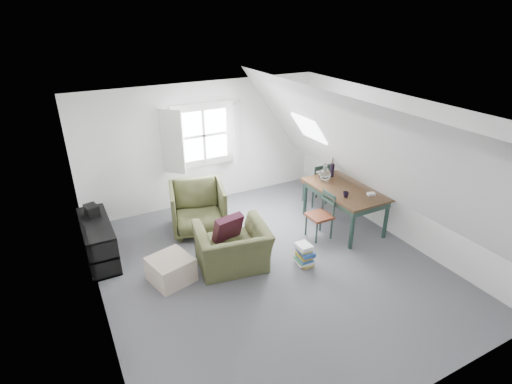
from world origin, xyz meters
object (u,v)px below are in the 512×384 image
dining_chair_near (321,215)px  armchair_near (233,266)px  media_shelf (99,243)px  armchair_far (199,229)px  dining_table (345,193)px  magazine_stack (304,255)px  ottoman (171,269)px  dining_chair_far (317,183)px

dining_chair_near → armchair_near: bearing=-93.4°
dining_chair_near → media_shelf: size_ratio=0.64×
armchair_far → armchair_near: bearing=-72.8°
dining_table → media_shelf: (-4.23, 0.97, -0.38)m
armchair_near → dining_table: size_ratio=0.70×
armchair_near → dining_chair_near: (1.79, 0.10, 0.44)m
armchair_near → magazine_stack: bearing=164.4°
ottoman → media_shelf: media_shelf is taller
dining_chair_near → media_shelf: 3.78m
media_shelf → magazine_stack: 3.34m
armchair_near → dining_chair_near: dining_chair_near is taller
dining_chair_far → magazine_stack: dining_chair_far is taller
armchair_far → dining_chair_near: 2.28m
ottoman → media_shelf: bearing=128.4°
armchair_far → dining_chair_far: 2.61m
armchair_far → dining_table: size_ratio=0.63×
armchair_far → ottoman: 1.55m
armchair_near → armchair_far: 1.36m
magazine_stack → ottoman: bearing=163.2°
dining_chair_far → dining_chair_near: 1.34m
armchair_near → dining_table: dining_table is taller
armchair_near → dining_table: 2.50m
dining_chair_near → magazine_stack: (-0.74, -0.59, -0.26)m
media_shelf → armchair_far: bearing=8.1°
dining_table → magazine_stack: 1.61m
dining_table → media_shelf: 4.35m
media_shelf → magazine_stack: size_ratio=3.56×
dining_table → dining_chair_far: 1.04m
ottoman → dining_table: 3.40m
magazine_stack → dining_table: bearing=28.0°
armchair_far → ottoman: armchair_far is taller
media_shelf → dining_table: bearing=-9.9°
media_shelf → armchair_near: bearing=-30.2°
armchair_near → magazine_stack: magazine_stack is taller
media_shelf → dining_chair_near: bearing=-13.8°
armchair_far → ottoman: size_ratio=1.70×
ottoman → dining_chair_far: 3.65m
armchair_far → magazine_stack: bearing=-44.5°
magazine_stack → dining_chair_near: bearing=38.7°
ottoman → dining_chair_near: bearing=-0.3°
ottoman → dining_table: (3.37, 0.11, 0.49)m
magazine_stack → dining_chair_far: bearing=49.9°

